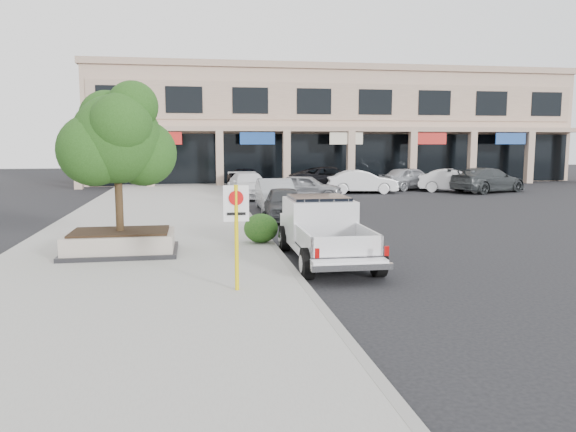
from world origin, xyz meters
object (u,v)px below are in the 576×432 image
object	(u,v)px
lot_car_d	(333,179)
lot_car_e	(411,178)
curb_car_d	(245,179)
lot_car_c	(488,180)
curb_car_c	(249,185)
planter_tree	(122,140)
planter	(121,243)
curb_car_a	(285,204)
lot_car_a	(306,187)
lot_car_b	(362,182)
curb_car_b	(275,195)
lot_car_f	(454,181)
pickup_truck	(326,231)
no_parking_sign	(236,223)

from	to	relation	value
lot_car_d	lot_car_e	bearing A→B (deg)	-75.70
curb_car_d	lot_car_c	bearing A→B (deg)	-13.85
curb_car_c	lot_car_e	world-z (taller)	lot_car_e
planter_tree	planter	bearing A→B (deg)	-131.03
curb_car_c	curb_car_a	bearing A→B (deg)	-91.25
lot_car_a	lot_car_b	bearing A→B (deg)	-36.44
planter	lot_car_d	xyz separation A→B (m)	(11.49, 20.47, 0.36)
curb_car_b	curb_car_c	distance (m)	6.62
planter	curb_car_c	xyz separation A→B (m)	(5.41, 17.16, 0.28)
curb_car_a	planter_tree	bearing A→B (deg)	-125.61
lot_car_f	curb_car_b	bearing A→B (deg)	146.98
planter_tree	lot_car_b	size ratio (longest dim) A/B	0.88
curb_car_b	lot_car_d	xyz separation A→B (m)	(5.42, 9.89, 0.07)
lot_car_e	lot_car_f	size ratio (longest dim) A/B	1.03
planter	curb_car_b	world-z (taller)	curb_car_b
planter_tree	curb_car_b	bearing A→B (deg)	60.31
curb_car_a	lot_car_f	distance (m)	17.63
pickup_truck	curb_car_a	xyz separation A→B (m)	(0.23, 8.62, -0.18)
planter_tree	lot_car_b	bearing A→B (deg)	55.35
lot_car_d	lot_car_f	bearing A→B (deg)	-91.20
pickup_truck	curb_car_b	size ratio (longest dim) A/B	1.21
lot_car_b	lot_car_c	size ratio (longest dim) A/B	0.80
curb_car_c	lot_car_f	distance (m)	14.04
lot_car_b	lot_car_d	distance (m)	2.27
no_parking_sign	lot_car_f	distance (m)	28.41
lot_car_f	curb_car_d	bearing A→B (deg)	99.61
pickup_truck	curb_car_c	xyz separation A→B (m)	(-0.33, 18.61, -0.14)
curb_car_b	lot_car_e	bearing A→B (deg)	43.54
curb_car_a	lot_car_e	distance (m)	17.55
curb_car_c	lot_car_b	size ratio (longest dim) A/B	1.14
curb_car_b	curb_car_d	distance (m)	12.02
curb_car_d	pickup_truck	bearing A→B (deg)	-87.62
curb_car_b	lot_car_b	world-z (taller)	curb_car_b
curb_car_b	lot_car_b	distance (m)	10.74
curb_car_d	lot_car_b	world-z (taller)	lot_car_b
lot_car_b	lot_car_e	xyz separation A→B (m)	(4.14, 1.94, 0.06)
curb_car_d	lot_car_b	xyz separation A→B (m)	(7.30, -3.81, 0.02)
pickup_truck	lot_car_c	size ratio (longest dim) A/B	0.99
curb_car_b	planter	bearing A→B (deg)	-118.83
no_parking_sign	lot_car_e	world-z (taller)	no_parking_sign
curb_car_a	lot_car_c	distance (m)	18.92
curb_car_c	lot_car_d	bearing A→B (deg)	24.03
curb_car_a	lot_car_b	bearing A→B (deg)	62.92
planter	lot_car_b	bearing A→B (deg)	55.29
lot_car_a	lot_car_f	size ratio (longest dim) A/B	0.92
curb_car_a	planter	bearing A→B (deg)	-125.64
no_parking_sign	lot_car_e	size ratio (longest dim) A/B	0.48
lot_car_c	lot_car_f	size ratio (longest dim) A/B	1.23
curb_car_b	curb_car_c	xyz separation A→B (m)	(-0.66, 6.59, -0.02)
lot_car_e	pickup_truck	bearing A→B (deg)	134.77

